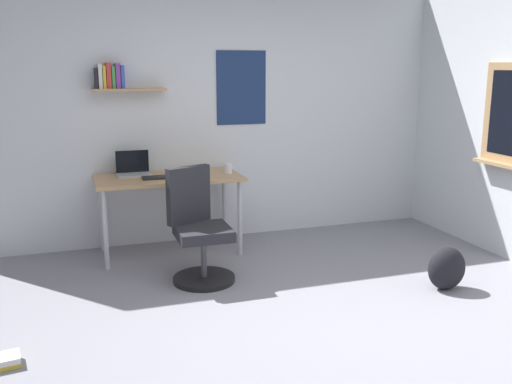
% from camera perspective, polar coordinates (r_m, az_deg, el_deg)
% --- Properties ---
extents(ground_plane, '(5.20, 5.20, 0.00)m').
position_cam_1_polar(ground_plane, '(3.91, 5.13, -14.34)').
color(ground_plane, gray).
rests_on(ground_plane, ground).
extents(wall_back, '(5.00, 0.30, 2.60)m').
position_cam_1_polar(wall_back, '(5.83, -4.43, 7.98)').
color(wall_back, silver).
rests_on(wall_back, ground).
extents(desk, '(1.35, 0.68, 0.75)m').
position_cam_1_polar(desk, '(5.40, -8.79, 0.80)').
color(desk, tan).
rests_on(desk, ground).
extents(office_chair, '(0.53, 0.55, 0.95)m').
position_cam_1_polar(office_chair, '(4.75, -5.78, -4.12)').
color(office_chair, black).
rests_on(office_chair, ground).
extents(laptop, '(0.31, 0.21, 0.23)m').
position_cam_1_polar(laptop, '(5.49, -12.26, 2.24)').
color(laptop, '#ADAFB5').
rests_on(laptop, desk).
extents(keyboard, '(0.37, 0.13, 0.02)m').
position_cam_1_polar(keyboard, '(5.29, -9.39, 1.49)').
color(keyboard, black).
rests_on(keyboard, desk).
extents(computer_mouse, '(0.10, 0.06, 0.03)m').
position_cam_1_polar(computer_mouse, '(5.34, -6.43, 1.76)').
color(computer_mouse, '#262628').
rests_on(computer_mouse, desk).
extents(coffee_mug, '(0.08, 0.08, 0.09)m').
position_cam_1_polar(coffee_mug, '(5.47, -2.81, 2.38)').
color(coffee_mug, silver).
rests_on(coffee_mug, desk).
extents(backpack, '(0.32, 0.22, 0.35)m').
position_cam_1_polar(backpack, '(4.84, 18.65, -7.31)').
color(backpack, black).
rests_on(backpack, ground).
extents(book_stack_on_floor, '(0.23, 0.18, 0.06)m').
position_cam_1_polar(book_stack_on_floor, '(3.86, -24.28, -15.31)').
color(book_stack_on_floor, gold).
rests_on(book_stack_on_floor, ground).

